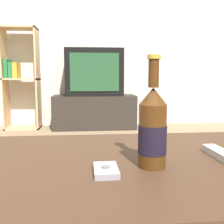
{
  "coord_description": "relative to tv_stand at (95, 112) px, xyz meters",
  "views": [
    {
      "loc": [
        -0.05,
        -0.69,
        0.68
      ],
      "look_at": [
        0.04,
        0.24,
        0.55
      ],
      "focal_mm": 42.0,
      "sensor_mm": 36.0,
      "label": 1
    }
  ],
  "objects": [
    {
      "name": "back_wall",
      "position": [
        -0.03,
        0.28,
        1.08
      ],
      "size": [
        8.0,
        0.05,
        2.6
      ],
      "color": "beige",
      "rests_on": "ground_plane"
    },
    {
      "name": "coffee_table",
      "position": [
        -0.03,
        -2.74,
        0.16
      ],
      "size": [
        1.02,
        0.64,
        0.45
      ],
      "color": "#422B1C",
      "rests_on": "ground_plane"
    },
    {
      "name": "tv_stand",
      "position": [
        0.0,
        0.0,
        0.0
      ],
      "size": [
        1.07,
        0.41,
        0.43
      ],
      "color": "#28231E",
      "rests_on": "ground_plane"
    },
    {
      "name": "television",
      "position": [
        0.0,
        -0.0,
        0.52
      ],
      "size": [
        0.73,
        0.39,
        0.6
      ],
      "color": "black",
      "rests_on": "tv_stand"
    },
    {
      "name": "bookshelf",
      "position": [
        -0.96,
        0.07,
        0.46
      ],
      "size": [
        0.44,
        0.3,
        1.29
      ],
      "color": "tan",
      "rests_on": "ground_plane"
    },
    {
      "name": "beer_bottle",
      "position": [
        0.08,
        -2.81,
        0.33
      ],
      "size": [
        0.07,
        0.07,
        0.28
      ],
      "color": "#47280F",
      "rests_on": "coffee_table"
    },
    {
      "name": "cell_phone",
      "position": [
        -0.04,
        -2.84,
        0.24
      ],
      "size": [
        0.06,
        0.09,
        0.02
      ],
      "rotation": [
        0.0,
        0.0,
        0.01
      ],
      "color": "gray",
      "rests_on": "coffee_table"
    },
    {
      "name": "remote_control",
      "position": [
        0.29,
        -2.76,
        0.25
      ],
      "size": [
        0.04,
        0.17,
        0.02
      ],
      "rotation": [
        0.0,
        0.0,
        0.03
      ],
      "color": "beige",
      "rests_on": "coffee_table"
    }
  ]
}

